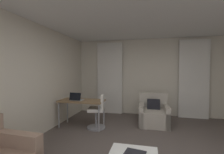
{
  "coord_description": "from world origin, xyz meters",
  "views": [
    {
      "loc": [
        -0.03,
        -2.59,
        1.54
      ],
      "look_at": [
        -0.92,
        1.31,
        1.36
      ],
      "focal_mm": 25.48,
      "sensor_mm": 36.0,
      "label": 1
    }
  ],
  "objects_px": {
    "desk": "(82,103)",
    "magazine_open": "(135,153)",
    "armchair": "(154,114)",
    "desk_chair": "(98,113)",
    "laptop": "(77,99)"
  },
  "relations": [
    {
      "from": "desk",
      "to": "magazine_open",
      "type": "xyz_separation_m",
      "value": [
        1.59,
        -1.84,
        -0.25
      ]
    },
    {
      "from": "desk_chair",
      "to": "magazine_open",
      "type": "height_order",
      "value": "desk_chair"
    },
    {
      "from": "armchair",
      "to": "desk_chair",
      "type": "distance_m",
      "value": 1.59
    },
    {
      "from": "armchair",
      "to": "desk_chair",
      "type": "height_order",
      "value": "desk_chair"
    },
    {
      "from": "desk_chair",
      "to": "laptop",
      "type": "bearing_deg",
      "value": -173.83
    },
    {
      "from": "armchair",
      "to": "magazine_open",
      "type": "relative_size",
      "value": 2.76
    },
    {
      "from": "desk_chair",
      "to": "laptop",
      "type": "distance_m",
      "value": 0.69
    },
    {
      "from": "magazine_open",
      "to": "armchair",
      "type": "bearing_deg",
      "value": 82.62
    },
    {
      "from": "armchair",
      "to": "desk_chair",
      "type": "bearing_deg",
      "value": -156.07
    },
    {
      "from": "armchair",
      "to": "laptop",
      "type": "height_order",
      "value": "laptop"
    },
    {
      "from": "desk",
      "to": "desk_chair",
      "type": "relative_size",
      "value": 1.38
    },
    {
      "from": "armchair",
      "to": "desk_chair",
      "type": "xyz_separation_m",
      "value": [
        -1.45,
        -0.64,
        0.11
      ]
    },
    {
      "from": "desk_chair",
      "to": "laptop",
      "type": "height_order",
      "value": "laptop"
    },
    {
      "from": "desk",
      "to": "magazine_open",
      "type": "height_order",
      "value": "desk"
    },
    {
      "from": "armchair",
      "to": "laptop",
      "type": "xyz_separation_m",
      "value": [
        -2.02,
        -0.71,
        0.49
      ]
    }
  ]
}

